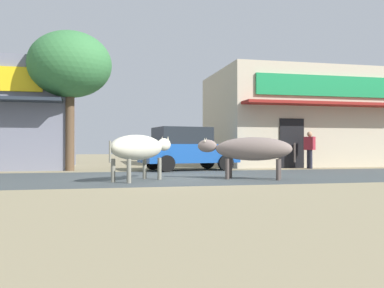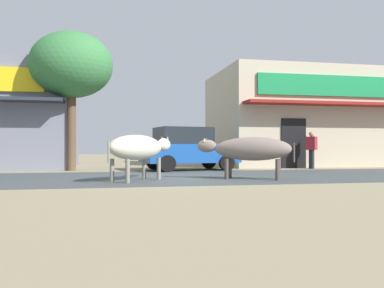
{
  "view_description": "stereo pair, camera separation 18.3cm",
  "coord_description": "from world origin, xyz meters",
  "px_view_note": "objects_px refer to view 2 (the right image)",
  "views": [
    {
      "loc": [
        -1.97,
        -12.18,
        0.9
      ],
      "look_at": [
        0.87,
        0.41,
        0.99
      ],
      "focal_mm": 39.02,
      "sensor_mm": 36.0,
      "label": 1
    },
    {
      "loc": [
        -1.8,
        -12.22,
        0.9
      ],
      "look_at": [
        0.87,
        0.41,
        0.99
      ],
      "focal_mm": 39.02,
      "sensor_mm": 36.0,
      "label": 2
    }
  ],
  "objects_px": {
    "cow_near_brown": "(138,148)",
    "cow_far_dark": "(250,149)",
    "roadside_tree": "(72,66)",
    "parked_hatchback_car": "(188,148)",
    "pedestrian_by_shop": "(312,147)"
  },
  "relations": [
    {
      "from": "cow_near_brown",
      "to": "cow_far_dark",
      "type": "height_order",
      "value": "cow_near_brown"
    },
    {
      "from": "cow_near_brown",
      "to": "roadside_tree",
      "type": "bearing_deg",
      "value": 111.91
    },
    {
      "from": "parked_hatchback_car",
      "to": "cow_near_brown",
      "type": "height_order",
      "value": "parked_hatchback_car"
    },
    {
      "from": "cow_near_brown",
      "to": "pedestrian_by_shop",
      "type": "relative_size",
      "value": 1.48
    },
    {
      "from": "roadside_tree",
      "to": "cow_near_brown",
      "type": "distance_m",
      "value": 6.4
    },
    {
      "from": "parked_hatchback_car",
      "to": "pedestrian_by_shop",
      "type": "relative_size",
      "value": 2.51
    },
    {
      "from": "cow_far_dark",
      "to": "pedestrian_by_shop",
      "type": "height_order",
      "value": "pedestrian_by_shop"
    },
    {
      "from": "parked_hatchback_car",
      "to": "cow_far_dark",
      "type": "xyz_separation_m",
      "value": [
        0.83,
        -4.71,
        -0.01
      ]
    },
    {
      "from": "cow_near_brown",
      "to": "pedestrian_by_shop",
      "type": "xyz_separation_m",
      "value": [
        7.47,
        4.61,
        0.02
      ]
    },
    {
      "from": "pedestrian_by_shop",
      "to": "cow_far_dark",
      "type": "bearing_deg",
      "value": -132.62
    },
    {
      "from": "cow_far_dark",
      "to": "parked_hatchback_car",
      "type": "bearing_deg",
      "value": 99.95
    },
    {
      "from": "parked_hatchback_car",
      "to": "cow_far_dark",
      "type": "relative_size",
      "value": 1.5
    },
    {
      "from": "roadside_tree",
      "to": "pedestrian_by_shop",
      "type": "relative_size",
      "value": 3.43
    },
    {
      "from": "parked_hatchback_car",
      "to": "roadside_tree",
      "type": "bearing_deg",
      "value": 171.51
    },
    {
      "from": "parked_hatchback_car",
      "to": "cow_far_dark",
      "type": "height_order",
      "value": "parked_hatchback_car"
    }
  ]
}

